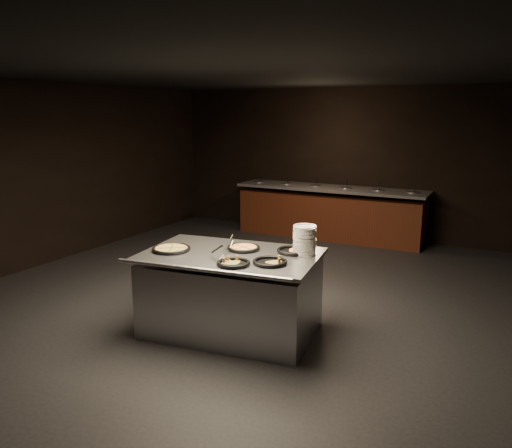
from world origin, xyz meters
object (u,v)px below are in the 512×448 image
at_px(serving_counter, 231,294).
at_px(plate_stack, 305,240).
at_px(pan_veggie_whole, 171,249).
at_px(pan_cheese_whole, 244,248).

distance_m(serving_counter, plate_stack, 1.02).
height_order(pan_veggie_whole, pan_cheese_whole, same).
xyz_separation_m(pan_veggie_whole, pan_cheese_whole, (0.69, 0.41, -0.00)).
bearing_deg(serving_counter, pan_veggie_whole, -169.53).
xyz_separation_m(plate_stack, pan_cheese_whole, (-0.67, -0.14, -0.14)).
bearing_deg(pan_veggie_whole, pan_cheese_whole, 30.41).
distance_m(serving_counter, pan_veggie_whole, 0.84).
xyz_separation_m(serving_counter, pan_cheese_whole, (0.05, 0.20, 0.49)).
distance_m(serving_counter, pan_cheese_whole, 0.53).
xyz_separation_m(serving_counter, pan_veggie_whole, (-0.64, -0.21, 0.49)).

